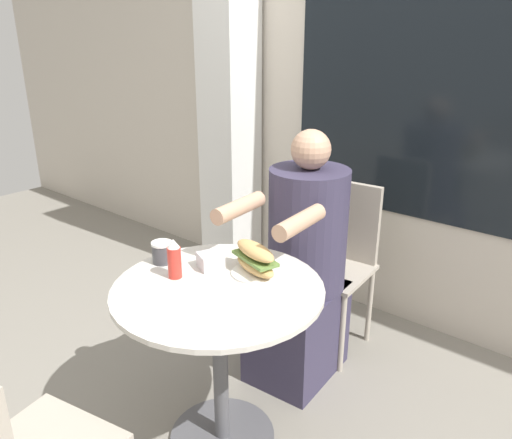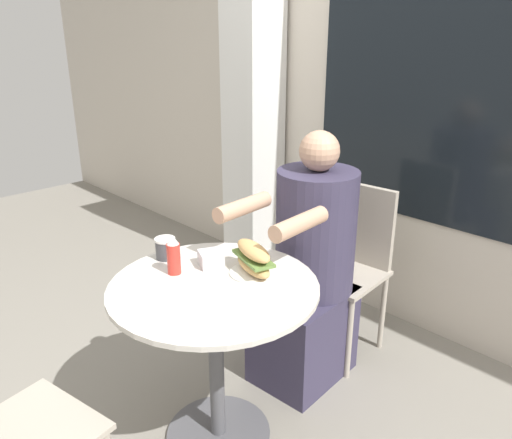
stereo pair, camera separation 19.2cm
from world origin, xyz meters
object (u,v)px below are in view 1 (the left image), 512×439
object	(u,v)px
drink_cup	(162,252)
seated_diner	(302,275)
diner_chair	(339,250)
condiment_bottle	(174,259)
sandwich_on_plate	(255,260)
cafe_table	(219,329)

from	to	relation	value
drink_cup	seated_diner	bearing A→B (deg)	63.55
diner_chair	condiment_bottle	xyz separation A→B (m)	(-0.14, -0.99, 0.26)
sandwich_on_plate	condiment_bottle	size ratio (longest dim) A/B	1.51
drink_cup	condiment_bottle	bearing A→B (deg)	-21.79
seated_diner	sandwich_on_plate	xyz separation A→B (m)	(0.06, -0.42, 0.25)
cafe_table	drink_cup	distance (m)	0.39
sandwich_on_plate	condiment_bottle	distance (m)	0.31
diner_chair	sandwich_on_plate	size ratio (longest dim) A/B	3.67
diner_chair	seated_diner	xyz separation A→B (m)	(0.01, -0.35, -0.00)
diner_chair	cafe_table	bearing A→B (deg)	87.74
seated_diner	drink_cup	xyz separation A→B (m)	(-0.29, -0.58, 0.24)
diner_chair	condiment_bottle	world-z (taller)	diner_chair
drink_cup	condiment_bottle	size ratio (longest dim) A/B	0.56
diner_chair	seated_diner	distance (m)	0.35
diner_chair	condiment_bottle	distance (m)	1.03
diner_chair	sandwich_on_plate	bearing A→B (deg)	91.02
cafe_table	sandwich_on_plate	xyz separation A→B (m)	(0.04, 0.17, 0.24)
diner_chair	condiment_bottle	bearing A→B (deg)	77.37
sandwich_on_plate	diner_chair	bearing A→B (deg)	95.43
seated_diner	sandwich_on_plate	size ratio (longest dim) A/B	5.05
sandwich_on_plate	condiment_bottle	xyz separation A→B (m)	(-0.22, -0.22, 0.02)
cafe_table	diner_chair	bearing A→B (deg)	92.15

